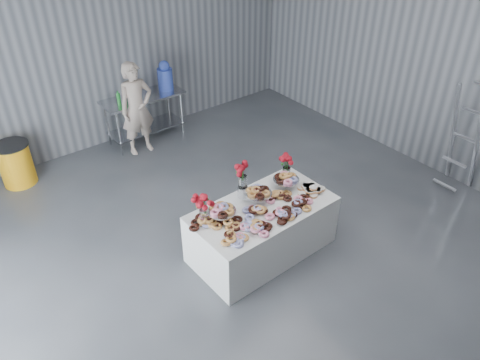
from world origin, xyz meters
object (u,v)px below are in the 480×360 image
object	(u,v)px
prep_table	(144,110)
person	(137,109)
trash_barrel	(16,164)
display_table	(262,229)
water_jug	(165,77)
stepladder	(465,138)

from	to	relation	value
prep_table	person	distance (m)	0.46
prep_table	trash_barrel	xyz separation A→B (m)	(-2.38, -0.00, -0.26)
prep_table	person	bearing A→B (deg)	-132.56
display_table	prep_table	xyz separation A→B (m)	(0.26, 3.73, 0.24)
water_jug	trash_barrel	size ratio (longest dim) A/B	0.76
stepladder	trash_barrel	bearing A→B (deg)	141.32
person	stepladder	xyz separation A→B (m)	(3.47, -4.16, 0.07)
person	stepladder	bearing A→B (deg)	-48.00
display_table	stepladder	distance (m)	3.57
person	stepladder	distance (m)	5.42
person	trash_barrel	bearing A→B (deg)	174.08
prep_table	water_jug	size ratio (longest dim) A/B	2.71
water_jug	trash_barrel	distance (m)	2.99
display_table	trash_barrel	distance (m)	4.29
prep_table	stepladder	xyz separation A→B (m)	(3.19, -4.46, 0.29)
trash_barrel	stepladder	bearing A→B (deg)	-38.68
display_table	prep_table	world-z (taller)	prep_table
person	trash_barrel	distance (m)	2.18
water_jug	trash_barrel	world-z (taller)	water_jug
water_jug	person	size ratio (longest dim) A/B	0.33
display_table	water_jug	bearing A→B (deg)	78.43
display_table	person	size ratio (longest dim) A/B	1.13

